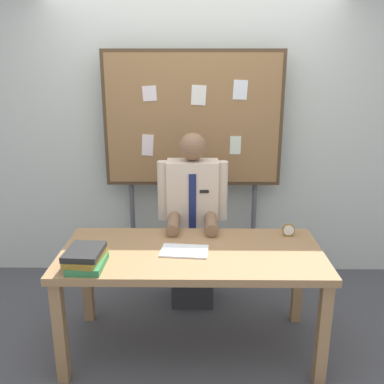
{
  "coord_description": "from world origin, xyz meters",
  "views": [
    {
      "loc": [
        0.03,
        -2.6,
        1.94
      ],
      "look_at": [
        0.0,
        0.19,
        1.1
      ],
      "focal_mm": 39.99,
      "sensor_mm": 36.0,
      "label": 1
    }
  ],
  "objects": [
    {
      "name": "bulletin_board",
      "position": [
        0.0,
        1.05,
        1.46
      ],
      "size": [
        1.52,
        0.09,
        2.06
      ],
      "color": "#4C3823",
      "rests_on": "ground_plane"
    },
    {
      "name": "book_stack",
      "position": [
        -0.64,
        -0.24,
        0.8
      ],
      "size": [
        0.24,
        0.31,
        0.11
      ],
      "color": "#337F47",
      "rests_on": "desk"
    },
    {
      "name": "back_wall",
      "position": [
        0.0,
        1.25,
        1.35
      ],
      "size": [
        6.4,
        0.08,
        2.7
      ],
      "primitive_type": "cube",
      "color": "silver",
      "rests_on": "ground_plane"
    },
    {
      "name": "desk",
      "position": [
        0.0,
        0.0,
        0.66
      ],
      "size": [
        1.74,
        0.8,
        0.75
      ],
      "color": "#9E754C",
      "rests_on": "ground_plane"
    },
    {
      "name": "desk_clock",
      "position": [
        0.69,
        0.26,
        0.79
      ],
      "size": [
        0.09,
        0.04,
        0.09
      ],
      "color": "olive",
      "rests_on": "desk"
    },
    {
      "name": "open_notebook",
      "position": [
        -0.05,
        -0.02,
        0.75
      ],
      "size": [
        0.33,
        0.23,
        0.01
      ],
      "primitive_type": "cube",
      "rotation": [
        0.0,
        0.0,
        -0.09
      ],
      "color": "white",
      "rests_on": "desk"
    },
    {
      "name": "person",
      "position": [
        0.0,
        0.62,
        0.67
      ],
      "size": [
        0.55,
        0.56,
        1.44
      ],
      "color": "#2D2D33",
      "rests_on": "ground_plane"
    },
    {
      "name": "ground_plane",
      "position": [
        0.0,
        0.0,
        0.0
      ],
      "size": [
        12.0,
        12.0,
        0.0
      ],
      "primitive_type": "plane",
      "color": "#4C4C51"
    }
  ]
}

